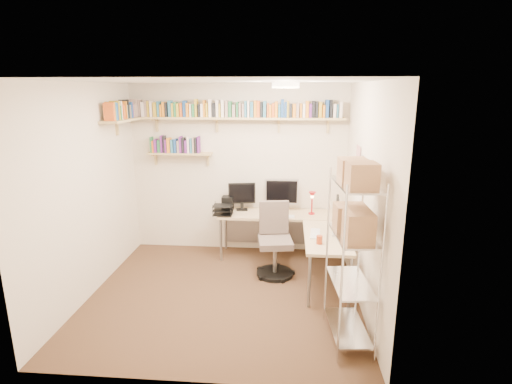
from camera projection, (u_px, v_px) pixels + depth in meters
ground at (224, 295)px, 4.84m from camera, size 3.20×3.20×0.00m
room_shell at (222, 169)px, 4.46m from camera, size 3.24×3.04×2.52m
wall_shelves at (207, 118)px, 5.62m from camera, size 3.12×1.09×0.80m
corner_desk at (281, 219)px, 5.58m from camera, size 1.81×1.73×1.16m
office_chair at (275, 245)px, 5.31m from camera, size 0.52×0.52×0.98m
wire_rack at (354, 216)px, 3.66m from camera, size 0.42×0.75×1.82m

